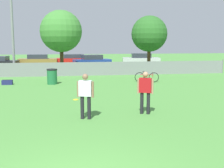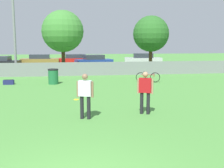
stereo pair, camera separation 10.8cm
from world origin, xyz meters
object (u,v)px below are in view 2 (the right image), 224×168
Objects in this scene: light_pole at (13,13)px; parked_car_tan at (40,60)px; gear_bag_sideline at (9,82)px; frisbee_disc at (76,99)px; parked_car_red at (75,60)px; tree_far_right at (151,34)px; bicycle_sideline at (148,77)px; tree_near_pole at (63,31)px; parked_car_blue at (94,61)px; trash_bin at (53,76)px; player_receiver_white at (85,93)px; player_thrower_red at (145,90)px; parked_car_silver at (143,59)px.

parked_car_tan is (1.03, 8.91, -4.34)m from light_pole.
parked_car_tan is at bearing 87.57° from gear_bag_sideline.
parked_car_red reaches higher than frisbee_disc.
tree_far_right is 8.00m from bicycle_sideline.
light_pole is 32.69× the size of frisbee_disc.
parked_car_blue is at bearing 59.39° from tree_near_pole.
trash_bin is (-6.29, 0.13, 0.15)m from bicycle_sideline.
parked_car_red is (0.20, 23.95, -0.29)m from player_receiver_white.
light_pole is 13.10× the size of gear_bag_sideline.
parked_car_red is (1.23, 8.61, -2.97)m from tree_near_pole.
tree_far_right reaches higher than parked_car_tan.
gear_bag_sideline is at bearing 175.09° from trash_bin.
player_receiver_white is 1.00× the size of player_thrower_red.
parked_car_blue is at bearing 102.51° from player_receiver_white.
player_thrower_red is 1.01× the size of bicycle_sideline.
tree_near_pole is 7.99m from tree_far_right.
parked_car_tan is at bearing -169.07° from parked_car_red.
tree_near_pole is at bearing 18.36° from light_pole.
bicycle_sideline reaches higher than frisbee_disc.
bicycle_sideline is at bearing -1.16° from trash_bin.
parked_car_blue is (6.94, 6.56, -4.34)m from light_pole.
gear_bag_sideline is 13.39m from parked_car_blue.
parked_car_red is at bearing 128.96° from tree_far_right.
gear_bag_sideline is at bearing -149.60° from tree_far_right.
parked_car_red is at bearing 107.84° from player_receiver_white.
player_receiver_white is (1.04, -15.35, -2.68)m from tree_near_pole.
gear_bag_sideline is (-11.36, -6.66, -3.30)m from tree_far_right.
parked_car_tan is (-3.82, 22.99, -0.27)m from player_receiver_white.
tree_far_right is 1.12× the size of parked_car_red.
parked_car_tan is 4.13m from parked_car_red.
tree_near_pole reaches higher than parked_car_tan.
trash_bin is (-3.84, 8.35, -0.44)m from player_thrower_red.
parked_car_blue is 6.27m from parked_car_silver.
gear_bag_sideline is at bearing 126.94° from frisbee_disc.
parked_car_tan is at bearing 109.96° from tree_near_pole.
light_pole is at bearing 121.26° from trash_bin.
tree_near_pole is 1.07× the size of tree_far_right.
frisbee_disc is (-7.18, -12.21, -3.43)m from tree_far_right.
player_thrower_red is at bearing -95.51° from parked_car_silver.
tree_far_right is 3.18× the size of player_receiver_white.
tree_far_right is 11.36m from trash_bin.
frisbee_disc is at bearing -120.46° from tree_far_right.
tree_far_right is (11.79, 1.52, -1.56)m from light_pole.
player_thrower_red is 0.38× the size of parked_car_blue.
player_receiver_white reaches higher than bicycle_sideline.
player_receiver_white is at bearing -79.73° from trash_bin.
parked_car_blue is at bearing 43.39° from light_pole.
player_thrower_red reaches higher than frisbee_disc.
player_receiver_white is at bearing -86.12° from tree_near_pole.
parked_car_blue is (5.91, -2.35, -0.01)m from parked_car_tan.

